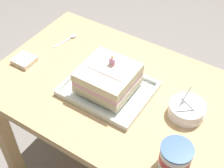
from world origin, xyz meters
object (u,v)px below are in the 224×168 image
Objects in this scene: birthday_cake at (108,78)px; bowl_stack at (187,110)px; ice_cream_tub at (175,157)px; foil_tray at (108,89)px; serving_spoon_near_tray at (71,38)px; napkin_pile at (24,60)px.

birthday_cake is 1.49× the size of bowl_stack.
birthday_cake is 0.40m from ice_cream_tub.
ice_cream_tub reaches higher than foil_tray.
ice_cream_tub is (0.37, -0.17, -0.02)m from birthday_cake.
napkin_pile reaches higher than serving_spoon_near_tray.
bowl_stack is at bearing 103.49° from ice_cream_tub.
bowl_stack is 0.23m from ice_cream_tub.
foil_tray is 0.06m from birthday_cake.
birthday_cake is at bearing -29.42° from serving_spoon_near_tray.
serving_spoon_near_tray is at bearing 75.39° from napkin_pile.
foil_tray is 3.18× the size of ice_cream_tub.
serving_spoon_near_tray is (-0.34, 0.19, -0.07)m from birthday_cake.
foil_tray is 1.64× the size of birthday_cake.
foil_tray is 2.49× the size of serving_spoon_near_tray.
birthday_cake reaches higher than ice_cream_tub.
birthday_cake is 0.32m from bowl_stack.
napkin_pile is (-0.40, -0.05, -0.06)m from birthday_cake.
napkin_pile is at bearing -172.45° from foil_tray.
bowl_stack is 0.72m from napkin_pile.
napkin_pile is (-0.06, -0.25, 0.01)m from serving_spoon_near_tray.
foil_tray is 0.41m from napkin_pile.
foil_tray is at bearing 90.00° from birthday_cake.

